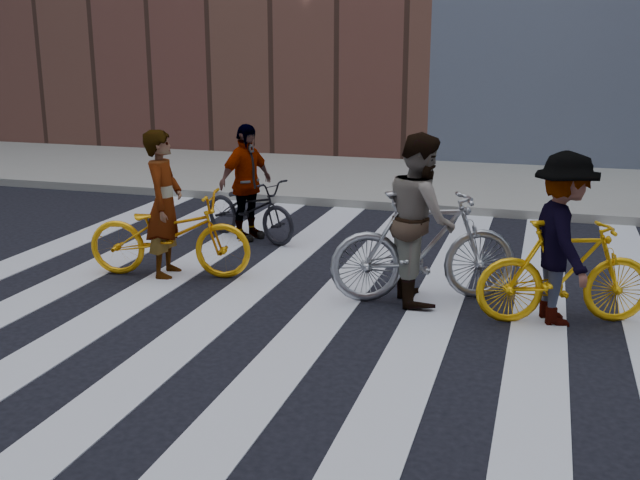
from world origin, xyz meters
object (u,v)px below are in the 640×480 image
at_px(bike_yellow_right, 565,272).
at_px(bike_dark_rear, 250,209).
at_px(rider_rear, 246,182).
at_px(bike_yellow_left, 170,234).
at_px(bike_silver_mid, 424,246).
at_px(rider_left, 164,204).
at_px(rider_right, 563,239).
at_px(rider_mid, 420,218).

distance_m(bike_yellow_right, bike_dark_rear, 4.92).
bearing_deg(rider_rear, bike_yellow_left, -163.45).
xyz_separation_m(bike_silver_mid, bike_dark_rear, (-2.88, 1.97, -0.17)).
bearing_deg(rider_left, bike_dark_rear, -19.31).
relative_size(bike_silver_mid, rider_left, 1.15).
distance_m(bike_yellow_left, rider_right, 4.61).
bearing_deg(rider_mid, bike_silver_mid, -112.22).
bearing_deg(bike_dark_rear, bike_yellow_right, -94.38).
height_order(bike_yellow_right, rider_left, rider_left).
bearing_deg(bike_dark_rear, rider_rear, 112.73).
relative_size(bike_dark_rear, rider_rear, 1.03).
height_order(bike_dark_rear, rider_right, rider_right).
xyz_separation_m(bike_silver_mid, rider_rear, (-2.93, 1.97, 0.22)).
bearing_deg(rider_mid, bike_yellow_right, -122.17).
height_order(bike_yellow_right, bike_dark_rear, bike_yellow_right).
bearing_deg(rider_right, bike_yellow_left, 68.73).
xyz_separation_m(bike_yellow_left, bike_yellow_right, (4.64, -0.28, 0.01)).
bearing_deg(rider_left, bike_silver_mid, -100.41).
relative_size(rider_right, rider_rear, 1.05).
relative_size(rider_left, rider_mid, 0.96).
bearing_deg(bike_silver_mid, bike_dark_rear, 33.43).
bearing_deg(rider_rear, bike_silver_mid, -101.16).
xyz_separation_m(bike_silver_mid, bike_yellow_right, (1.50, -0.27, -0.08)).
bearing_deg(rider_left, bike_yellow_right, -103.67).
xyz_separation_m(bike_yellow_left, rider_left, (-0.05, 0.00, 0.37)).
xyz_separation_m(bike_silver_mid, rider_mid, (-0.05, 0.00, 0.31)).
height_order(bike_yellow_left, rider_left, rider_left).
bearing_deg(rider_rear, rider_mid, -101.62).
relative_size(bike_silver_mid, rider_right, 1.18).
bearing_deg(bike_dark_rear, rider_mid, -102.09).
distance_m(bike_silver_mid, rider_right, 1.49).
relative_size(bike_yellow_right, rider_mid, 0.96).
distance_m(rider_right, rider_rear, 4.92).
distance_m(bike_yellow_left, bike_yellow_right, 4.65).
relative_size(bike_yellow_left, rider_mid, 1.08).
relative_size(bike_yellow_left, bike_yellow_right, 1.12).
distance_m(bike_yellow_left, rider_mid, 3.12).
bearing_deg(rider_right, rider_mid, 61.94).
distance_m(bike_yellow_left, rider_rear, 2.00).
bearing_deg(bike_silver_mid, bike_yellow_right, -122.50).
bearing_deg(rider_left, rider_mid, -100.41).
height_order(rider_mid, rider_right, rider_mid).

